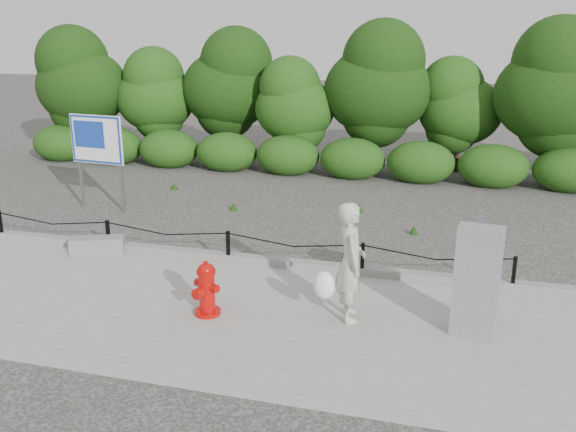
% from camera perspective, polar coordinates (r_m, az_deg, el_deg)
% --- Properties ---
extents(ground, '(90.00, 90.00, 0.00)m').
position_cam_1_polar(ground, '(11.47, -5.57, -4.64)').
color(ground, '#2D2B28').
rests_on(ground, ground).
extents(sidewalk, '(14.00, 4.00, 0.08)m').
position_cam_1_polar(sidewalk, '(9.77, -9.77, -8.53)').
color(sidewalk, gray).
rests_on(sidewalk, ground).
extents(curb, '(14.00, 0.22, 0.14)m').
position_cam_1_polar(curb, '(11.46, -5.50, -3.86)').
color(curb, slate).
rests_on(curb, sidewalk).
extents(chain_barrier, '(10.06, 0.06, 0.60)m').
position_cam_1_polar(chain_barrier, '(11.31, -5.63, -2.49)').
color(chain_barrier, black).
rests_on(chain_barrier, sidewalk).
extents(treeline, '(20.51, 3.61, 4.52)m').
position_cam_1_polar(treeline, '(19.23, 5.65, 11.76)').
color(treeline, black).
rests_on(treeline, ground).
extents(fire_hydrant, '(0.52, 0.52, 0.86)m').
position_cam_1_polar(fire_hydrant, '(9.27, -7.65, -6.81)').
color(fire_hydrant, '#B60A06').
rests_on(fire_hydrant, sidewalk).
extents(pedestrian, '(0.81, 0.75, 1.79)m').
position_cam_1_polar(pedestrian, '(8.94, 5.71, -4.43)').
color(pedestrian, '#B4B29A').
rests_on(pedestrian, sidewalk).
extents(concrete_block, '(1.07, 0.72, 0.32)m').
position_cam_1_polar(concrete_block, '(12.31, -17.39, -2.64)').
color(concrete_block, slate).
rests_on(concrete_block, sidewalk).
extents(utility_cabinet, '(0.65, 0.47, 1.76)m').
position_cam_1_polar(utility_cabinet, '(8.87, 17.24, -5.87)').
color(utility_cabinet, gray).
rests_on(utility_cabinet, sidewalk).
extents(advertising_sign, '(1.44, 0.27, 2.32)m').
position_cam_1_polar(advertising_sign, '(15.30, -17.47, 6.47)').
color(advertising_sign, slate).
rests_on(advertising_sign, ground).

